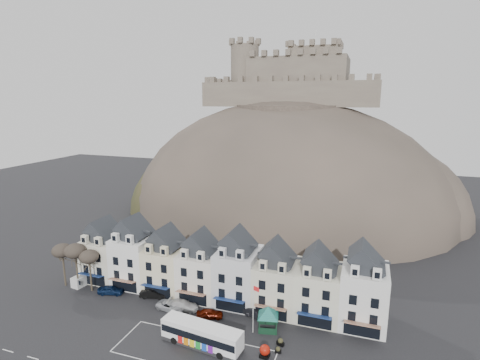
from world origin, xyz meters
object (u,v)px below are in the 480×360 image
(white_van, at_px, (83,279))
(car_white, at_px, (183,305))
(car_silver, at_px, (171,306))
(car_maroon, at_px, (210,314))
(car_black, at_px, (153,294))
(flagpole, at_px, (254,305))
(car_navy, at_px, (111,290))
(bus_shelter, at_px, (268,312))
(car_charcoal, at_px, (257,313))
(red_buoy, at_px, (265,351))
(bus, at_px, (202,334))

(white_van, bearing_deg, car_white, 3.11)
(car_silver, xyz_separation_m, car_maroon, (7.04, 0.00, 0.03))
(car_black, xyz_separation_m, car_silver, (4.79, -2.50, -0.09))
(flagpole, height_order, car_navy, flagpole)
(white_van, bearing_deg, car_black, 7.44)
(bus_shelter, bearing_deg, car_navy, 165.88)
(white_van, height_order, car_maroon, white_van)
(flagpole, xyz_separation_m, car_black, (-19.56, 3.96, -3.73))
(car_silver, height_order, car_maroon, car_maroon)
(white_van, height_order, car_charcoal, white_van)
(white_van, distance_m, car_white, 21.87)
(flagpole, xyz_separation_m, car_white, (-12.92, 2.31, -3.74))
(red_buoy, height_order, car_black, red_buoy)
(red_buoy, height_order, car_silver, red_buoy)
(car_black, bearing_deg, red_buoy, -123.99)
(flagpole, bearing_deg, car_navy, 174.66)
(bus, distance_m, car_white, 10.38)
(bus_shelter, relative_size, red_buoy, 3.36)
(flagpole, distance_m, car_silver, 15.32)
(car_navy, distance_m, car_maroon, 19.77)
(car_black, bearing_deg, car_white, -117.12)
(red_buoy, relative_size, white_van, 0.41)
(bus_shelter, relative_size, white_van, 1.36)
(bus, relative_size, car_silver, 2.53)
(bus, distance_m, car_charcoal, 10.76)
(car_silver, height_order, car_charcoal, car_charcoal)
(flagpole, height_order, white_van, flagpole)
(car_maroon, bearing_deg, bus_shelter, -109.90)
(car_silver, bearing_deg, car_black, 69.44)
(red_buoy, height_order, flagpole, flagpole)
(car_silver, bearing_deg, white_van, 89.85)
(bus, relative_size, bus_shelter, 2.05)
(red_buoy, distance_m, car_white, 17.40)
(red_buoy, xyz_separation_m, car_black, (-22.58, 8.61, -0.13))
(car_navy, xyz_separation_m, car_white, (14.54, -0.26, -0.01))
(red_buoy, height_order, car_white, red_buoy)
(bus, distance_m, car_navy, 22.91)
(bus, distance_m, red_buoy, 9.09)
(red_buoy, xyz_separation_m, car_navy, (-30.49, 7.22, -0.14))
(bus, xyz_separation_m, car_navy, (-21.48, 7.90, -1.10))
(flagpole, relative_size, car_black, 1.67)
(bus_shelter, height_order, car_charcoal, bus_shelter)
(bus_shelter, relative_size, car_charcoal, 1.30)
(bus, bearing_deg, car_maroon, 111.11)
(red_buoy, bearing_deg, car_silver, 161.03)
(car_black, distance_m, car_white, 6.84)
(red_buoy, relative_size, car_charcoal, 0.39)
(car_navy, bearing_deg, bus, -125.73)
(red_buoy, relative_size, flagpole, 0.23)
(bus, distance_m, white_van, 30.23)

